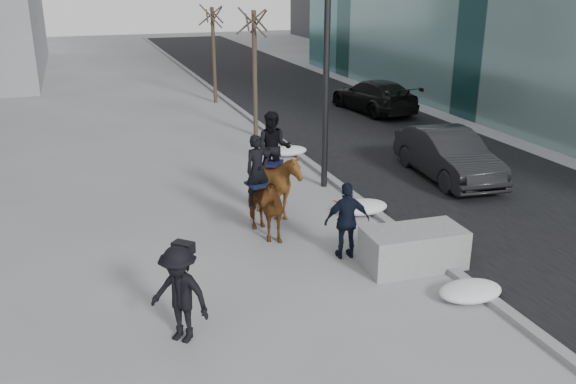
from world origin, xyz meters
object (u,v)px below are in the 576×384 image
object	(u,v)px
planter	(413,248)
mounted_left	(260,200)
car_near	(448,155)
mounted_right	(275,176)

from	to	relation	value
planter	mounted_left	bearing A→B (deg)	134.47
car_near	planter	bearing A→B (deg)	-124.46
mounted_left	mounted_right	distance (m)	1.32
car_near	mounted_left	bearing A→B (deg)	-155.89
car_near	mounted_left	distance (m)	7.22
planter	mounted_right	size ratio (longest dim) A/B	0.78
car_near	mounted_right	xyz separation A→B (m)	(-6.07, -1.32, 0.35)
planter	car_near	size ratio (longest dim) A/B	0.47
planter	mounted_right	world-z (taller)	mounted_right
planter	mounted_right	bearing A→B (deg)	116.82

